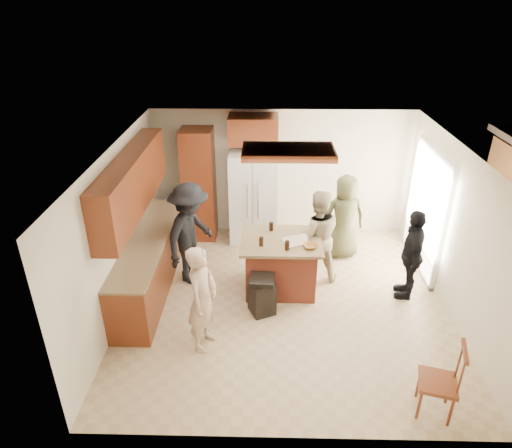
{
  "coord_description": "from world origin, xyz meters",
  "views": [
    {
      "loc": [
        -0.31,
        -5.95,
        4.46
      ],
      "look_at": [
        -0.46,
        0.48,
        1.15
      ],
      "focal_mm": 32.0,
      "sensor_mm": 36.0,
      "label": 1
    }
  ],
  "objects_px": {
    "person_behind_right": "(344,217)",
    "person_counter": "(190,234)",
    "trash_bin": "(262,295)",
    "refrigerator": "(253,197)",
    "kitchen_island": "(280,264)",
    "person_front_left": "(202,299)",
    "person_behind_left": "(317,236)",
    "spindle_chair": "(440,383)",
    "person_side_right": "(412,254)"
  },
  "relations": [
    {
      "from": "person_behind_left",
      "to": "trash_bin",
      "type": "relative_size",
      "value": 2.6
    },
    {
      "from": "person_behind_left",
      "to": "person_side_right",
      "type": "relative_size",
      "value": 1.07
    },
    {
      "from": "refrigerator",
      "to": "person_behind_left",
      "type": "bearing_deg",
      "value": -52.44
    },
    {
      "from": "person_counter",
      "to": "trash_bin",
      "type": "relative_size",
      "value": 2.81
    },
    {
      "from": "person_behind_right",
      "to": "person_counter",
      "type": "height_order",
      "value": "person_counter"
    },
    {
      "from": "person_behind_right",
      "to": "kitchen_island",
      "type": "relative_size",
      "value": 1.23
    },
    {
      "from": "person_front_left",
      "to": "person_behind_right",
      "type": "xyz_separation_m",
      "value": [
        2.27,
        2.51,
        0.01
      ]
    },
    {
      "from": "person_side_right",
      "to": "person_behind_left",
      "type": "bearing_deg",
      "value": -95.1
    },
    {
      "from": "trash_bin",
      "to": "refrigerator",
      "type": "bearing_deg",
      "value": 94.79
    },
    {
      "from": "person_front_left",
      "to": "person_counter",
      "type": "distance_m",
      "value": 1.68
    },
    {
      "from": "person_behind_right",
      "to": "kitchen_island",
      "type": "distance_m",
      "value": 1.66
    },
    {
      "from": "person_front_left",
      "to": "spindle_chair",
      "type": "relative_size",
      "value": 1.57
    },
    {
      "from": "person_behind_left",
      "to": "kitchen_island",
      "type": "xyz_separation_m",
      "value": [
        -0.6,
        -0.32,
        -0.34
      ]
    },
    {
      "from": "person_counter",
      "to": "kitchen_island",
      "type": "bearing_deg",
      "value": -75.3
    },
    {
      "from": "person_counter",
      "to": "person_behind_right",
      "type": "bearing_deg",
      "value": -48.0
    },
    {
      "from": "trash_bin",
      "to": "person_front_left",
      "type": "bearing_deg",
      "value": -136.62
    },
    {
      "from": "person_front_left",
      "to": "kitchen_island",
      "type": "distance_m",
      "value": 1.79
    },
    {
      "from": "person_behind_left",
      "to": "kitchen_island",
      "type": "height_order",
      "value": "person_behind_left"
    },
    {
      "from": "refrigerator",
      "to": "trash_bin",
      "type": "height_order",
      "value": "refrigerator"
    },
    {
      "from": "person_behind_left",
      "to": "trash_bin",
      "type": "bearing_deg",
      "value": 43.21
    },
    {
      "from": "person_behind_right",
      "to": "spindle_chair",
      "type": "distance_m",
      "value": 3.66
    },
    {
      "from": "person_counter",
      "to": "spindle_chair",
      "type": "distance_m",
      "value": 4.25
    },
    {
      "from": "person_side_right",
      "to": "spindle_chair",
      "type": "relative_size",
      "value": 1.53
    },
    {
      "from": "person_behind_left",
      "to": "person_front_left",
      "type": "bearing_deg",
      "value": 41.45
    },
    {
      "from": "kitchen_island",
      "to": "trash_bin",
      "type": "relative_size",
      "value": 2.03
    },
    {
      "from": "person_front_left",
      "to": "trash_bin",
      "type": "relative_size",
      "value": 2.48
    },
    {
      "from": "person_counter",
      "to": "kitchen_island",
      "type": "xyz_separation_m",
      "value": [
        1.48,
        -0.23,
        -0.41
      ]
    },
    {
      "from": "spindle_chair",
      "to": "person_behind_right",
      "type": "bearing_deg",
      "value": 99.21
    },
    {
      "from": "trash_bin",
      "to": "person_side_right",
      "type": "bearing_deg",
      "value": 12.26
    },
    {
      "from": "refrigerator",
      "to": "spindle_chair",
      "type": "distance_m",
      "value": 4.8
    },
    {
      "from": "person_side_right",
      "to": "person_counter",
      "type": "bearing_deg",
      "value": -83.6
    },
    {
      "from": "person_behind_left",
      "to": "person_counter",
      "type": "distance_m",
      "value": 2.09
    },
    {
      "from": "person_behind_left",
      "to": "spindle_chair",
      "type": "height_order",
      "value": "person_behind_left"
    },
    {
      "from": "trash_bin",
      "to": "person_behind_right",
      "type": "bearing_deg",
      "value": 50.15
    },
    {
      "from": "person_front_left",
      "to": "person_behind_left",
      "type": "xyz_separation_m",
      "value": [
        1.68,
        1.71,
        0.04
      ]
    },
    {
      "from": "person_side_right",
      "to": "spindle_chair",
      "type": "height_order",
      "value": "person_side_right"
    },
    {
      "from": "person_side_right",
      "to": "person_counter",
      "type": "distance_m",
      "value": 3.55
    },
    {
      "from": "person_side_right",
      "to": "person_counter",
      "type": "height_order",
      "value": "person_counter"
    },
    {
      "from": "person_front_left",
      "to": "person_counter",
      "type": "xyz_separation_m",
      "value": [
        -0.4,
        1.62,
        0.11
      ]
    },
    {
      "from": "person_front_left",
      "to": "person_side_right",
      "type": "xyz_separation_m",
      "value": [
        3.13,
        1.26,
        -0.02
      ]
    },
    {
      "from": "trash_bin",
      "to": "kitchen_island",
      "type": "bearing_deg",
      "value": 65.72
    },
    {
      "from": "person_side_right",
      "to": "trash_bin",
      "type": "bearing_deg",
      "value": -65.42
    },
    {
      "from": "person_counter",
      "to": "person_front_left",
      "type": "bearing_deg",
      "value": -142.58
    },
    {
      "from": "person_behind_left",
      "to": "person_side_right",
      "type": "xyz_separation_m",
      "value": [
        1.45,
        -0.45,
        -0.06
      ]
    },
    {
      "from": "person_counter",
      "to": "spindle_chair",
      "type": "height_order",
      "value": "person_counter"
    },
    {
      "from": "person_behind_left",
      "to": "trash_bin",
      "type": "height_order",
      "value": "person_behind_left"
    },
    {
      "from": "trash_bin",
      "to": "person_counter",
      "type": "bearing_deg",
      "value": 143.79
    },
    {
      "from": "person_front_left",
      "to": "person_behind_right",
      "type": "bearing_deg",
      "value": -26.8
    },
    {
      "from": "person_behind_left",
      "to": "kitchen_island",
      "type": "bearing_deg",
      "value": 24.01
    },
    {
      "from": "refrigerator",
      "to": "person_side_right",
      "type": "bearing_deg",
      "value": -36.4
    }
  ]
}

